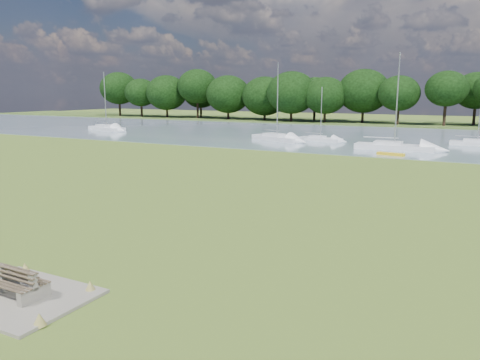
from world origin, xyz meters
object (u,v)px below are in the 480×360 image
at_px(kayak, 391,154).
at_px(sailboat_1, 277,136).
at_px(sailboat_2, 106,127).
at_px(sailboat_4, 477,142).
at_px(sailboat_0, 393,145).
at_px(bench_pair, 18,284).
at_px(sailboat_3, 320,138).

height_order(kayak, sailboat_1, sailboat_1).
relative_size(sailboat_2, sailboat_4, 1.20).
bearing_deg(sailboat_0, sailboat_2, 172.87).
distance_m(kayak, sailboat_2, 46.62).
height_order(bench_pair, kayak, bench_pair).
bearing_deg(sailboat_3, sailboat_0, -14.12).
height_order(sailboat_3, sailboat_4, sailboat_4).
height_order(sailboat_1, sailboat_3, sailboat_1).
distance_m(sailboat_2, sailboat_3, 35.31).
xyz_separation_m(bench_pair, sailboat_3, (-6.23, 47.74, -0.04)).
distance_m(bench_pair, kayak, 38.22).
distance_m(kayak, sailboat_4, 14.93).
distance_m(bench_pair, sailboat_4, 52.31).
bearing_deg(sailboat_2, sailboat_4, 20.24).
height_order(sailboat_0, sailboat_3, sailboat_0).
xyz_separation_m(bench_pair, sailboat_2, (-41.54, 47.66, 0.09)).
height_order(sailboat_0, sailboat_1, sailboat_0).
bearing_deg(bench_pair, kayak, 85.15).
relative_size(kayak, sailboat_1, 0.27).
distance_m(sailboat_1, sailboat_3, 5.43).
bearing_deg(sailboat_3, sailboat_1, -146.57).
relative_size(sailboat_0, sailboat_4, 1.32).
bearing_deg(sailboat_4, sailboat_1, -166.29).
xyz_separation_m(sailboat_1, sailboat_4, (22.56, 5.24, -0.07)).
relative_size(bench_pair, sailboat_2, 0.19).
height_order(bench_pair, sailboat_3, sailboat_3).
xyz_separation_m(sailboat_1, sailboat_3, (5.09, 1.89, -0.12)).
bearing_deg(sailboat_2, kayak, 4.56).
relative_size(kayak, sailboat_3, 0.40).
relative_size(sailboat_0, sailboat_2, 1.10).
bearing_deg(sailboat_1, sailboat_4, 37.43).
xyz_separation_m(sailboat_0, sailboat_4, (7.76, 8.33, -0.08)).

